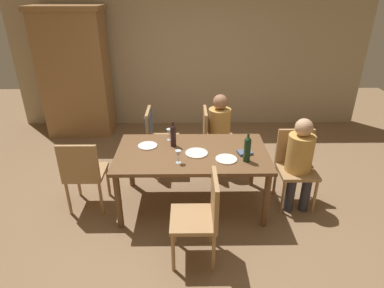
% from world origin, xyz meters
% --- Properties ---
extents(ground_plane, '(10.00, 10.00, 0.00)m').
position_xyz_m(ground_plane, '(0.00, 0.00, 0.00)').
color(ground_plane, '#846647').
extents(rear_room_partition, '(6.40, 0.12, 2.70)m').
position_xyz_m(rear_room_partition, '(0.00, 2.69, 1.35)').
color(rear_room_partition, tan).
rests_on(rear_room_partition, ground_plane).
extents(armoire_cabinet, '(1.18, 0.62, 2.18)m').
position_xyz_m(armoire_cabinet, '(-1.98, 2.24, 1.10)').
color(armoire_cabinet, olive).
rests_on(armoire_cabinet, ground_plane).
extents(dining_table, '(1.76, 0.99, 0.73)m').
position_xyz_m(dining_table, '(0.00, 0.00, 0.65)').
color(dining_table, brown).
rests_on(dining_table, ground_plane).
extents(chair_right_end, '(0.44, 0.44, 0.92)m').
position_xyz_m(chair_right_end, '(1.26, 0.09, 0.53)').
color(chair_right_end, '#A87F51').
rests_on(chair_right_end, ground_plane).
extents(chair_far_right, '(0.44, 0.44, 0.92)m').
position_xyz_m(chair_far_right, '(0.31, 0.87, 0.53)').
color(chair_far_right, '#A87F51').
rests_on(chair_far_right, ground_plane).
extents(chair_left_end, '(0.44, 0.44, 0.92)m').
position_xyz_m(chair_left_end, '(-1.26, -0.09, 0.53)').
color(chair_left_end, '#A87F51').
rests_on(chair_left_end, ground_plane).
extents(chair_near, '(0.44, 0.44, 0.92)m').
position_xyz_m(chair_near, '(0.09, -0.87, 0.53)').
color(chair_near, '#A87F51').
rests_on(chair_near, ground_plane).
extents(chair_far_left, '(0.46, 0.44, 0.92)m').
position_xyz_m(chair_far_left, '(-0.52, 0.87, 0.59)').
color(chair_far_left, '#A87F51').
rests_on(chair_far_left, ground_plane).
extents(person_woman_host, '(0.31, 0.35, 1.13)m').
position_xyz_m(person_woman_host, '(1.26, -0.03, 0.66)').
color(person_woman_host, '#33333D').
rests_on(person_woman_host, ground_plane).
extents(person_man_bearded, '(0.36, 0.31, 1.14)m').
position_xyz_m(person_man_bearded, '(0.42, 0.87, 0.66)').
color(person_man_bearded, '#33333D').
rests_on(person_man_bearded, ground_plane).
extents(wine_bottle_tall_green, '(0.08, 0.08, 0.33)m').
position_xyz_m(wine_bottle_tall_green, '(0.60, -0.22, 0.88)').
color(wine_bottle_tall_green, '#19381E').
rests_on(wine_bottle_tall_green, dining_table).
extents(wine_bottle_dark_red, '(0.07, 0.07, 0.32)m').
position_xyz_m(wine_bottle_dark_red, '(-0.22, 0.16, 0.87)').
color(wine_bottle_dark_red, black).
rests_on(wine_bottle_dark_red, dining_table).
extents(wine_glass_near_left, '(0.07, 0.07, 0.15)m').
position_xyz_m(wine_glass_near_left, '(-0.15, -0.26, 0.84)').
color(wine_glass_near_left, silver).
rests_on(wine_glass_near_left, dining_table).
extents(wine_glass_centre, '(0.07, 0.07, 0.15)m').
position_xyz_m(wine_glass_centre, '(-0.28, 0.32, 0.84)').
color(wine_glass_centre, silver).
rests_on(wine_glass_centre, dining_table).
extents(dinner_plate_host, '(0.24, 0.24, 0.01)m').
position_xyz_m(dinner_plate_host, '(0.38, -0.20, 0.74)').
color(dinner_plate_host, white).
rests_on(dinner_plate_host, dining_table).
extents(dinner_plate_guest_left, '(0.26, 0.26, 0.01)m').
position_xyz_m(dinner_plate_guest_left, '(0.05, -0.05, 0.74)').
color(dinner_plate_guest_left, white).
rests_on(dinner_plate_guest_left, dining_table).
extents(dinner_plate_guest_right, '(0.23, 0.23, 0.01)m').
position_xyz_m(dinner_plate_guest_right, '(-0.53, 0.15, 0.74)').
color(dinner_plate_guest_right, white).
rests_on(dinner_plate_guest_right, dining_table).
extents(folded_napkin, '(0.19, 0.16, 0.03)m').
position_xyz_m(folded_napkin, '(0.60, -0.06, 0.75)').
color(folded_napkin, '#4C5B75').
rests_on(folded_napkin, dining_table).
extents(handbag, '(0.19, 0.30, 0.22)m').
position_xyz_m(handbag, '(-0.05, 0.87, 0.11)').
color(handbag, brown).
rests_on(handbag, ground_plane).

